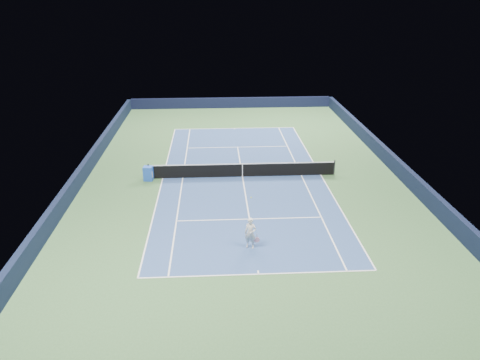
{
  "coord_description": "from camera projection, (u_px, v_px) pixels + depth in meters",
  "views": [
    {
      "loc": [
        -1.89,
        -29.9,
        12.21
      ],
      "look_at": [
        -0.34,
        -3.0,
        1.0
      ],
      "focal_mm": 35.0,
      "sensor_mm": 36.0,
      "label": 1
    }
  ],
  "objects": [
    {
      "name": "sideline_doubles_left",
      "position": [
        163.0,
        178.0,
        32.05
      ],
      "size": [
        0.08,
        23.77,
        0.0
      ],
      "primitive_type": "cube",
      "color": "white",
      "rests_on": "ground"
    },
    {
      "name": "wall_far",
      "position": [
        231.0,
        103.0,
        50.41
      ],
      "size": [
        22.0,
        0.35,
        1.1
      ],
      "primitive_type": "cube",
      "color": "black",
      "rests_on": "ground"
    },
    {
      "name": "baseline_near",
      "position": [
        259.0,
        274.0,
        21.39
      ],
      "size": [
        10.97,
        0.08,
        0.0
      ],
      "primitive_type": "cube",
      "color": "white",
      "rests_on": "ground"
    },
    {
      "name": "wall_left",
      "position": [
        83.0,
        173.0,
        31.56
      ],
      "size": [
        0.35,
        40.0,
        1.1
      ],
      "primitive_type": "cube",
      "color": "#101832",
      "rests_on": "ground"
    },
    {
      "name": "sideline_doubles_right",
      "position": [
        321.0,
        175.0,
        32.63
      ],
      "size": [
        0.08,
        23.77,
        0.0
      ],
      "primitive_type": "cube",
      "color": "white",
      "rests_on": "ground"
    },
    {
      "name": "center_mark_far",
      "position": [
        235.0,
        129.0,
        43.16
      ],
      "size": [
        0.08,
        0.3,
        0.0
      ],
      "primitive_type": "cube",
      "color": "white",
      "rests_on": "ground"
    },
    {
      "name": "court_surface",
      "position": [
        242.0,
        177.0,
        32.35
      ],
      "size": [
        10.97,
        23.77,
        0.01
      ],
      "primitive_type": "cube",
      "color": "navy",
      "rests_on": "ground"
    },
    {
      "name": "ground",
      "position": [
        242.0,
        177.0,
        32.35
      ],
      "size": [
        40.0,
        40.0,
        0.0
      ],
      "primitive_type": "plane",
      "color": "#345930",
      "rests_on": "ground"
    },
    {
      "name": "baseline_far",
      "position": [
        234.0,
        128.0,
        43.3
      ],
      "size": [
        10.97,
        0.08,
        0.0
      ],
      "primitive_type": "cube",
      "color": "white",
      "rests_on": "ground"
    },
    {
      "name": "center_mark_near",
      "position": [
        258.0,
        272.0,
        21.53
      ],
      "size": [
        0.08,
        0.3,
        0.0
      ],
      "primitive_type": "cube",
      "color": "white",
      "rests_on": "ground"
    },
    {
      "name": "sideline_singles_left",
      "position": [
        183.0,
        178.0,
        32.13
      ],
      "size": [
        0.08,
        23.77,
        0.0
      ],
      "primitive_type": "cube",
      "color": "white",
      "rests_on": "ground"
    },
    {
      "name": "sponsor_cube",
      "position": [
        148.0,
        173.0,
        31.58
      ],
      "size": [
        0.67,
        0.62,
        0.98
      ],
      "color": "blue",
      "rests_on": "ground"
    },
    {
      "name": "service_line_far",
      "position": [
        238.0,
        147.0,
        38.24
      ],
      "size": [
        8.23,
        0.08,
        0.0
      ],
      "primitive_type": "cube",
      "color": "white",
      "rests_on": "ground"
    },
    {
      "name": "service_line_near",
      "position": [
        249.0,
        219.0,
        26.44
      ],
      "size": [
        8.23,
        0.08,
        0.0
      ],
      "primitive_type": "cube",
      "color": "white",
      "rests_on": "ground"
    },
    {
      "name": "sideline_singles_right",
      "position": [
        301.0,
        175.0,
        32.56
      ],
      "size": [
        0.08,
        23.77,
        0.0
      ],
      "primitive_type": "cube",
      "color": "white",
      "rests_on": "ground"
    },
    {
      "name": "tennis_player",
      "position": [
        251.0,
        233.0,
        23.27
      ],
      "size": [
        0.81,
        1.31,
        2.34
      ],
      "color": "silver",
      "rests_on": "ground"
    },
    {
      "name": "wall_right",
      "position": [
        397.0,
        166.0,
        32.71
      ],
      "size": [
        0.35,
        40.0,
        1.1
      ],
      "primitive_type": "cube",
      "color": "black",
      "rests_on": "ground"
    },
    {
      "name": "tennis_net",
      "position": [
        242.0,
        170.0,
        32.15
      ],
      "size": [
        12.9,
        0.1,
        1.07
      ],
      "color": "black",
      "rests_on": "ground"
    },
    {
      "name": "center_service_line",
      "position": [
        242.0,
        176.0,
        32.34
      ],
      "size": [
        0.08,
        12.8,
        0.0
      ],
      "primitive_type": "cube",
      "color": "white",
      "rests_on": "ground"
    }
  ]
}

